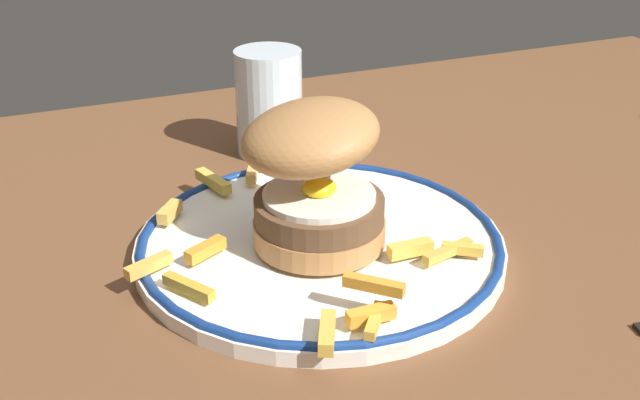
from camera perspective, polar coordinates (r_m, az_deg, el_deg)
The scene contains 5 objects.
ground_plane at distance 60.15cm, azimuth -0.47°, elevation -6.70°, with size 145.08×88.53×4.00cm, color brown.
dinner_plate at distance 60.78cm, azimuth -0.00°, elevation -3.17°, with size 29.12×29.12×1.60cm.
burger at distance 57.46cm, azimuth -0.43°, elevation 1.92°, with size 11.04×11.52×11.40cm.
fries_pile at distance 57.20cm, azimuth -2.27°, elevation -3.73°, with size 25.64×28.92×2.43cm.
water_glass at distance 77.62cm, azimuth -3.80°, elevation 6.74°, with size 6.67×6.67×10.71cm.
Camera 1 is at (-18.99, -46.44, 31.18)cm, focal length 42.99 mm.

